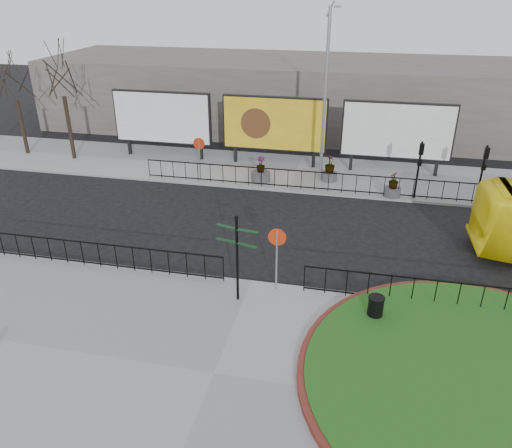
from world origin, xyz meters
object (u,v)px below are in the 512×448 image
(planter_b, at_px, (330,170))
(litter_bin, at_px, (375,309))
(planter_a, at_px, (261,173))
(planter_c, at_px, (393,187))
(lamp_post, at_px, (325,95))
(fingerpost_sign, at_px, (237,250))
(billboard_mid, at_px, (274,124))

(planter_b, bearing_deg, litter_bin, -78.69)
(planter_a, height_order, planter_b, planter_b)
(planter_a, xyz_separation_m, planter_b, (3.72, 0.93, 0.12))
(litter_bin, distance_m, planter_a, 13.13)
(planter_c, bearing_deg, lamp_post, 157.59)
(fingerpost_sign, bearing_deg, planter_c, 79.19)
(lamp_post, relative_size, planter_b, 6.30)
(fingerpost_sign, bearing_deg, billboard_mid, 112.02)
(lamp_post, bearing_deg, planter_c, -22.41)
(planter_a, bearing_deg, fingerpost_sign, -82.43)
(fingerpost_sign, xyz_separation_m, planter_b, (2.21, 12.28, -1.39))
(planter_b, bearing_deg, planter_c, -25.29)
(billboard_mid, xyz_separation_m, fingerpost_sign, (1.29, -14.25, -0.51))
(planter_a, bearing_deg, litter_bin, -61.73)
(billboard_mid, bearing_deg, planter_a, -94.34)
(fingerpost_sign, distance_m, planter_a, 11.55)
(fingerpost_sign, distance_m, planter_c, 12.15)
(fingerpost_sign, relative_size, planter_c, 2.44)
(planter_c, bearing_deg, fingerpost_sign, -117.66)
(planter_b, relative_size, planter_c, 1.10)
(billboard_mid, distance_m, fingerpost_sign, 14.32)
(billboard_mid, distance_m, planter_b, 4.44)
(litter_bin, bearing_deg, planter_b, 101.31)
(fingerpost_sign, relative_size, planter_a, 2.31)
(lamp_post, height_order, planter_b, lamp_post)
(billboard_mid, distance_m, litter_bin, 15.79)
(planter_a, bearing_deg, lamp_post, 16.05)
(planter_c, bearing_deg, litter_bin, -94.65)
(billboard_mid, xyz_separation_m, litter_bin, (6.00, -14.47, -2.03))
(billboard_mid, height_order, lamp_post, lamp_post)
(billboard_mid, bearing_deg, planter_b, -29.39)
(lamp_post, xyz_separation_m, planter_c, (3.88, -1.60, -4.22))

